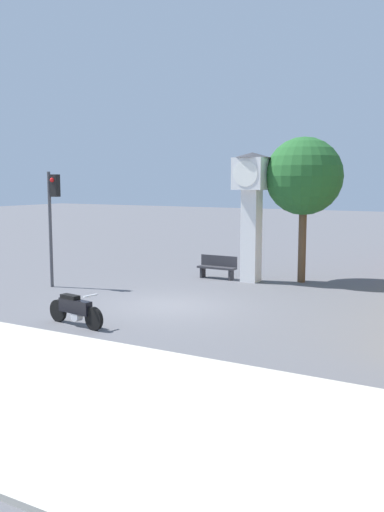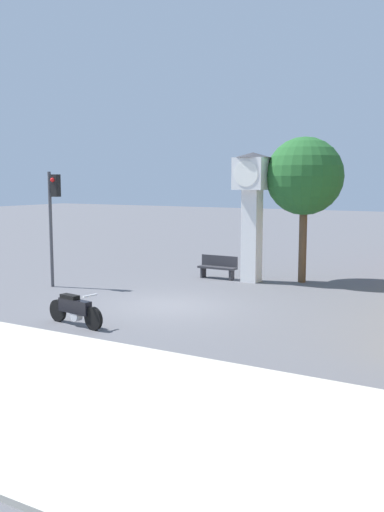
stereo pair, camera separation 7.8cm
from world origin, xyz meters
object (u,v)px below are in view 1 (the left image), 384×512
(motorcycle, at_px, (75,310))
(bench, at_px, (218,266))
(clock_tower, at_px, (252,197))
(street_tree, at_px, (304,177))
(traffic_light, at_px, (53,208))

(motorcycle, relative_size, bench, 1.31)
(clock_tower, distance_m, street_tree, 2.10)
(motorcycle, height_order, traffic_light, traffic_light)
(street_tree, bearing_deg, traffic_light, -143.47)
(traffic_light, xyz_separation_m, street_tree, (7.54, 5.59, 1.14))
(traffic_light, bearing_deg, clock_tower, 38.90)
(street_tree, bearing_deg, bench, -163.90)
(clock_tower, bearing_deg, bench, -179.36)
(motorcycle, distance_m, bench, 8.62)
(traffic_light, height_order, bench, traffic_light)
(motorcycle, xyz_separation_m, clock_tower, (1.32, 8.63, 2.86))
(bench, bearing_deg, traffic_light, -133.01)
(street_tree, bearing_deg, clock_tower, -152.54)
(bench, bearing_deg, motorcycle, -89.16)
(traffic_light, bearing_deg, motorcycle, -41.44)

